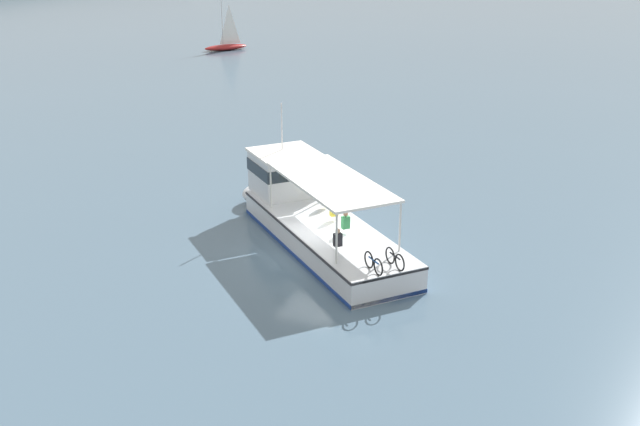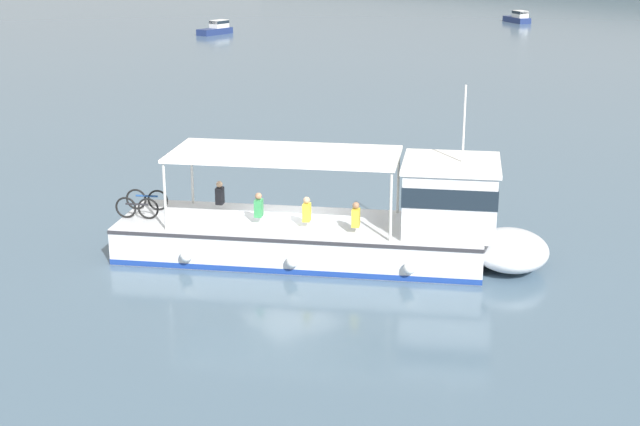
% 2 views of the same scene
% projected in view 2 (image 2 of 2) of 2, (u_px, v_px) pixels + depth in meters
% --- Properties ---
extents(ground_plane, '(400.00, 400.00, 0.00)m').
position_uv_depth(ground_plane, '(291.00, 246.00, 28.81)').
color(ground_plane, slate).
extents(ferry_main, '(11.03, 11.31, 5.32)m').
position_uv_depth(ferry_main, '(354.00, 227.00, 27.36)').
color(ferry_main, silver).
rests_on(ferry_main, ground).
extents(motorboat_near_port, '(3.82, 2.24, 1.26)m').
position_uv_depth(motorboat_near_port, '(518.00, 17.00, 96.15)').
color(motorboat_near_port, navy).
rests_on(motorboat_near_port, ground).
extents(motorboat_mid_channel, '(2.37, 3.83, 1.26)m').
position_uv_depth(motorboat_mid_channel, '(216.00, 28.00, 85.82)').
color(motorboat_mid_channel, navy).
rests_on(motorboat_mid_channel, ground).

